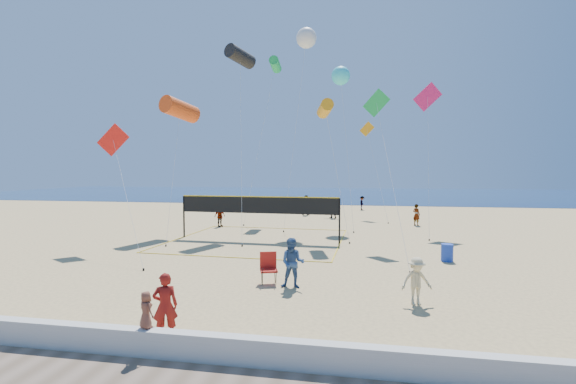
% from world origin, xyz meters
% --- Properties ---
extents(ground, '(120.00, 120.00, 0.00)m').
position_xyz_m(ground, '(0.00, 0.00, 0.00)').
color(ground, tan).
rests_on(ground, ground).
extents(ocean, '(140.00, 50.00, 0.03)m').
position_xyz_m(ocean, '(0.00, 62.00, 0.01)').
color(ocean, navy).
rests_on(ocean, ground).
extents(seawall, '(32.00, 0.30, 0.60)m').
position_xyz_m(seawall, '(0.00, -3.00, 0.30)').
color(seawall, silver).
rests_on(seawall, ground).
extents(woman, '(0.71, 0.61, 1.65)m').
position_xyz_m(woman, '(-0.92, -2.11, 0.82)').
color(woman, maroon).
rests_on(woman, ground).
extents(toddler, '(0.49, 0.43, 0.84)m').
position_xyz_m(toddler, '(-0.95, -2.94, 1.02)').
color(toddler, brown).
rests_on(toddler, seawall).
extents(bystander_a, '(0.88, 0.69, 1.78)m').
position_xyz_m(bystander_a, '(1.50, 2.55, 0.89)').
color(bystander_a, '#335181').
rests_on(bystander_a, ground).
extents(bystander_b, '(1.06, 0.76, 1.48)m').
position_xyz_m(bystander_b, '(5.56, 1.52, 0.74)').
color(bystander_b, '#D0BD8B').
rests_on(bystander_b, ground).
extents(far_person_0, '(0.84, 0.98, 1.58)m').
position_xyz_m(far_person_0, '(-6.36, 16.63, 0.79)').
color(far_person_0, gray).
rests_on(far_person_0, ground).
extents(far_person_1, '(1.69, 1.12, 1.75)m').
position_xyz_m(far_person_1, '(1.71, 23.46, 0.87)').
color(far_person_1, gray).
rests_on(far_person_1, ground).
extents(far_person_2, '(0.70, 0.71, 1.65)m').
position_xyz_m(far_person_2, '(8.30, 19.96, 0.82)').
color(far_person_2, gray).
rests_on(far_person_2, ground).
extents(far_person_3, '(1.03, 0.87, 1.89)m').
position_xyz_m(far_person_3, '(-0.89, 25.38, 0.94)').
color(far_person_3, gray).
rests_on(far_person_3, ground).
extents(far_person_4, '(0.71, 1.04, 1.49)m').
position_xyz_m(far_person_4, '(4.37, 31.53, 0.74)').
color(far_person_4, gray).
rests_on(far_person_4, ground).
extents(camp_chair, '(0.76, 0.88, 1.27)m').
position_xyz_m(camp_chair, '(0.52, 2.96, 0.65)').
color(camp_chair, '#B11B14').
rests_on(camp_chair, ground).
extents(trash_barrel, '(0.56, 0.56, 0.80)m').
position_xyz_m(trash_barrel, '(7.85, 7.81, 0.40)').
color(trash_barrel, '#1B3AB0').
rests_on(trash_barrel, ground).
extents(volleyball_net, '(10.34, 10.19, 2.66)m').
position_xyz_m(volleyball_net, '(-2.10, 11.65, 1.84)').
color(volleyball_net, black).
rests_on(volleyball_net, ground).
extents(kite_0, '(2.69, 7.01, 9.19)m').
position_xyz_m(kite_0, '(-8.27, 14.23, 8.40)').
color(kite_0, '#DA4613').
rests_on(kite_0, ground).
extents(kite_1, '(3.08, 8.06, 13.04)m').
position_xyz_m(kite_1, '(-4.56, 16.23, 12.37)').
color(kite_1, black).
rests_on(kite_1, ground).
extents(kite_2, '(2.21, 2.72, 8.50)m').
position_xyz_m(kite_2, '(1.78, 13.09, 7.99)').
color(kite_2, orange).
rests_on(kite_2, ground).
extents(kite_3, '(5.54, 5.07, 6.80)m').
position_xyz_m(kite_3, '(-9.41, 8.47, 5.64)').
color(kite_3, red).
rests_on(kite_3, ground).
extents(kite_4, '(1.88, 7.81, 9.00)m').
position_xyz_m(kite_4, '(4.89, 12.29, 7.71)').
color(kite_4, green).
rests_on(kite_4, ground).
extents(kite_5, '(2.05, 5.16, 10.46)m').
position_xyz_m(kite_5, '(8.62, 17.97, 9.08)').
color(kite_5, '#DF1C65').
rests_on(kite_5, ground).
extents(kite_6, '(1.95, 5.68, 15.35)m').
position_xyz_m(kite_6, '(-0.23, 19.64, 14.56)').
color(kite_6, silver).
rests_on(kite_6, ground).
extents(kite_7, '(2.02, 5.82, 12.47)m').
position_xyz_m(kite_7, '(2.42, 20.39, 11.73)').
color(kite_7, '#35D9E8').
rests_on(kite_7, ground).
extents(kite_8, '(1.83, 6.62, 14.15)m').
position_xyz_m(kite_8, '(-3.42, 23.02, 13.58)').
color(kite_8, green).
rests_on(kite_8, ground).
extents(kite_9, '(2.32, 6.00, 8.85)m').
position_xyz_m(kite_9, '(4.78, 25.95, 7.55)').
color(kite_9, orange).
rests_on(kite_9, ground).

